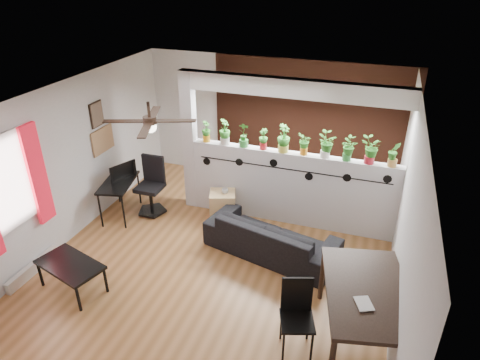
{
  "coord_description": "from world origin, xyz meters",
  "views": [
    {
      "loc": [
        2.08,
        -5.02,
        4.27
      ],
      "look_at": [
        0.16,
        0.6,
        1.17
      ],
      "focal_mm": 32.0,
      "sensor_mm": 36.0,
      "label": 1
    }
  ],
  "objects_px": {
    "cube_shelf": "(223,206)",
    "folding_chair": "(297,309)",
    "potted_plant_9": "(394,153)",
    "potted_plant_3": "(263,138)",
    "cup": "(225,191)",
    "potted_plant_8": "(371,150)",
    "potted_plant_0": "(206,131)",
    "potted_plant_2": "(244,134)",
    "sofa": "(271,237)",
    "potted_plant_6": "(326,144)",
    "dining_table": "(366,295)",
    "potted_plant_1": "(225,131)",
    "computer_desk": "(119,185)",
    "office_chair": "(152,189)",
    "ceiling_fan": "(150,123)",
    "potted_plant_7": "(348,148)",
    "potted_plant_4": "(284,138)",
    "potted_plant_5": "(304,143)"
  },
  "relations": [
    {
      "from": "potted_plant_2",
      "to": "dining_table",
      "type": "distance_m",
      "value": 3.47
    },
    {
      "from": "cube_shelf",
      "to": "folding_chair",
      "type": "distance_m",
      "value": 3.04
    },
    {
      "from": "cube_shelf",
      "to": "cup",
      "type": "relative_size",
      "value": 4.67
    },
    {
      "from": "potted_plant_4",
      "to": "folding_chair",
      "type": "xyz_separation_m",
      "value": [
        0.87,
        -2.72,
        -1.03
      ]
    },
    {
      "from": "potted_plant_8",
      "to": "dining_table",
      "type": "distance_m",
      "value": 2.58
    },
    {
      "from": "potted_plant_1",
      "to": "sofa",
      "type": "height_order",
      "value": "potted_plant_1"
    },
    {
      "from": "potted_plant_9",
      "to": "office_chair",
      "type": "xyz_separation_m",
      "value": [
        -4.08,
        -0.5,
        -1.09
      ]
    },
    {
      "from": "potted_plant_6",
      "to": "dining_table",
      "type": "relative_size",
      "value": 0.25
    },
    {
      "from": "folding_chair",
      "to": "potted_plant_6",
      "type": "bearing_deg",
      "value": 93.55
    },
    {
      "from": "potted_plant_9",
      "to": "cube_shelf",
      "type": "relative_size",
      "value": 0.75
    },
    {
      "from": "potted_plant_0",
      "to": "potted_plant_2",
      "type": "relative_size",
      "value": 0.87
    },
    {
      "from": "potted_plant_4",
      "to": "office_chair",
      "type": "relative_size",
      "value": 0.45
    },
    {
      "from": "potted_plant_3",
      "to": "potted_plant_0",
      "type": "bearing_deg",
      "value": 180.0
    },
    {
      "from": "potted_plant_0",
      "to": "cup",
      "type": "height_order",
      "value": "potted_plant_0"
    },
    {
      "from": "potted_plant_1",
      "to": "dining_table",
      "type": "distance_m",
      "value": 3.72
    },
    {
      "from": "potted_plant_3",
      "to": "computer_desk",
      "type": "height_order",
      "value": "potted_plant_3"
    },
    {
      "from": "potted_plant_1",
      "to": "office_chair",
      "type": "height_order",
      "value": "potted_plant_1"
    },
    {
      "from": "potted_plant_0",
      "to": "potted_plant_2",
      "type": "bearing_deg",
      "value": 0.0
    },
    {
      "from": "potted_plant_8",
      "to": "potted_plant_9",
      "type": "xyz_separation_m",
      "value": [
        0.35,
        -0.0,
        -0.01
      ]
    },
    {
      "from": "computer_desk",
      "to": "dining_table",
      "type": "relative_size",
      "value": 0.6
    },
    {
      "from": "potted_plant_8",
      "to": "potted_plant_9",
      "type": "distance_m",
      "value": 0.35
    },
    {
      "from": "potted_plant_1",
      "to": "potted_plant_4",
      "type": "distance_m",
      "value": 1.05
    },
    {
      "from": "ceiling_fan",
      "to": "computer_desk",
      "type": "height_order",
      "value": "ceiling_fan"
    },
    {
      "from": "potted_plant_2",
      "to": "cup",
      "type": "relative_size",
      "value": 3.68
    },
    {
      "from": "ceiling_fan",
      "to": "potted_plant_2",
      "type": "height_order",
      "value": "ceiling_fan"
    },
    {
      "from": "potted_plant_7",
      "to": "cup",
      "type": "relative_size",
      "value": 3.35
    },
    {
      "from": "potted_plant_3",
      "to": "folding_chair",
      "type": "distance_m",
      "value": 3.14
    },
    {
      "from": "ceiling_fan",
      "to": "sofa",
      "type": "height_order",
      "value": "ceiling_fan"
    },
    {
      "from": "potted_plant_3",
      "to": "cube_shelf",
      "type": "xyz_separation_m",
      "value": [
        -0.63,
        -0.34,
        -1.27
      ]
    },
    {
      "from": "dining_table",
      "to": "potted_plant_9",
      "type": "bearing_deg",
      "value": 86.95
    },
    {
      "from": "dining_table",
      "to": "folding_chair",
      "type": "distance_m",
      "value": 0.83
    },
    {
      "from": "potted_plant_3",
      "to": "sofa",
      "type": "bearing_deg",
      "value": -65.73
    },
    {
      "from": "potted_plant_6",
      "to": "potted_plant_5",
      "type": "bearing_deg",
      "value": 180.0
    },
    {
      "from": "potted_plant_8",
      "to": "office_chair",
      "type": "bearing_deg",
      "value": -172.36
    },
    {
      "from": "potted_plant_8",
      "to": "cube_shelf",
      "type": "relative_size",
      "value": 0.8
    },
    {
      "from": "sofa",
      "to": "cube_shelf",
      "type": "height_order",
      "value": "sofa"
    },
    {
      "from": "ceiling_fan",
      "to": "potted_plant_8",
      "type": "distance_m",
      "value": 3.43
    },
    {
      "from": "potted_plant_7",
      "to": "computer_desk",
      "type": "bearing_deg",
      "value": -168.43
    },
    {
      "from": "computer_desk",
      "to": "potted_plant_9",
      "type": "bearing_deg",
      "value": 9.83
    },
    {
      "from": "potted_plant_6",
      "to": "office_chair",
      "type": "height_order",
      "value": "potted_plant_6"
    },
    {
      "from": "potted_plant_5",
      "to": "potted_plant_9",
      "type": "height_order",
      "value": "potted_plant_9"
    },
    {
      "from": "computer_desk",
      "to": "office_chair",
      "type": "xyz_separation_m",
      "value": [
        0.5,
        0.29,
        -0.15
      ]
    },
    {
      "from": "potted_plant_0",
      "to": "potted_plant_8",
      "type": "relative_size",
      "value": 0.86
    },
    {
      "from": "potted_plant_0",
      "to": "potted_plant_6",
      "type": "relative_size",
      "value": 0.88
    },
    {
      "from": "potted_plant_9",
      "to": "dining_table",
      "type": "xyz_separation_m",
      "value": [
        -0.13,
        -2.44,
        -0.81
      ]
    },
    {
      "from": "potted_plant_8",
      "to": "sofa",
      "type": "distance_m",
      "value": 2.09
    },
    {
      "from": "potted_plant_0",
      "to": "potted_plant_7",
      "type": "height_order",
      "value": "potted_plant_7"
    },
    {
      "from": "potted_plant_7",
      "to": "folding_chair",
      "type": "bearing_deg",
      "value": -93.82
    },
    {
      "from": "potted_plant_9",
      "to": "cup",
      "type": "xyz_separation_m",
      "value": [
        -2.69,
        -0.34,
        -0.97
      ]
    },
    {
      "from": "potted_plant_3",
      "to": "cup",
      "type": "relative_size",
      "value": 3.07
    }
  ]
}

